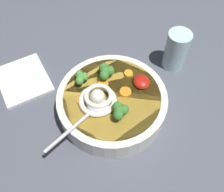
{
  "coord_description": "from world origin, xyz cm",
  "views": [
    {
      "loc": [
        -30.2,
        12.14,
        59.32
      ],
      "look_at": [
        1.86,
        3.29,
        10.16
      ],
      "focal_mm": 40.85,
      "sensor_mm": 36.0,
      "label": 1
    }
  ],
  "objects_px": {
    "soup_bowl": "(112,102)",
    "folded_napkin": "(23,79)",
    "drinking_glass": "(176,50)",
    "noodle_pile": "(98,98)",
    "soup_spoon": "(93,110)"
  },
  "relations": [
    {
      "from": "soup_bowl",
      "to": "folded_napkin",
      "type": "height_order",
      "value": "soup_bowl"
    },
    {
      "from": "soup_bowl",
      "to": "folded_napkin",
      "type": "distance_m",
      "value": 0.26
    },
    {
      "from": "drinking_glass",
      "to": "folded_napkin",
      "type": "relative_size",
      "value": 0.77
    },
    {
      "from": "soup_spoon",
      "to": "soup_bowl",
      "type": "bearing_deg",
      "value": -180.0
    },
    {
      "from": "noodle_pile",
      "to": "folded_napkin",
      "type": "height_order",
      "value": "noodle_pile"
    },
    {
      "from": "drinking_glass",
      "to": "folded_napkin",
      "type": "distance_m",
      "value": 0.42
    },
    {
      "from": "noodle_pile",
      "to": "folded_napkin",
      "type": "bearing_deg",
      "value": 47.94
    },
    {
      "from": "soup_spoon",
      "to": "folded_napkin",
      "type": "relative_size",
      "value": 1.13
    },
    {
      "from": "noodle_pile",
      "to": "drinking_glass",
      "type": "height_order",
      "value": "drinking_glass"
    },
    {
      "from": "folded_napkin",
      "to": "drinking_glass",
      "type": "bearing_deg",
      "value": -97.31
    },
    {
      "from": "soup_bowl",
      "to": "soup_spoon",
      "type": "xyz_separation_m",
      "value": [
        -0.03,
        0.05,
        0.04
      ]
    },
    {
      "from": "soup_bowl",
      "to": "noodle_pile",
      "type": "xyz_separation_m",
      "value": [
        -0.01,
        0.03,
        0.04
      ]
    },
    {
      "from": "noodle_pile",
      "to": "drinking_glass",
      "type": "xyz_separation_m",
      "value": [
        0.1,
        -0.24,
        -0.01
      ]
    },
    {
      "from": "noodle_pile",
      "to": "folded_napkin",
      "type": "distance_m",
      "value": 0.24
    },
    {
      "from": "folded_napkin",
      "to": "soup_spoon",
      "type": "bearing_deg",
      "value": -139.21
    }
  ]
}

